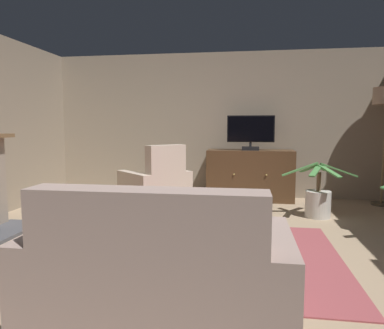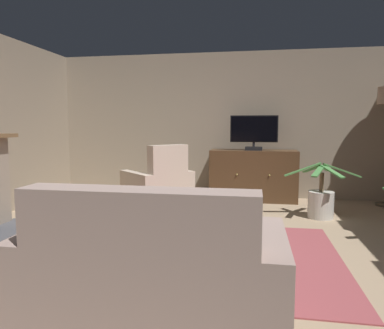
% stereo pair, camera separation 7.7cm
% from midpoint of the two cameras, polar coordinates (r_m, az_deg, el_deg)
% --- Properties ---
extents(ground_plane, '(6.63, 7.12, 0.04)m').
position_cam_midpoint_polar(ground_plane, '(3.60, -0.90, -15.23)').
color(ground_plane, tan).
extents(wall_back, '(6.63, 0.10, 2.60)m').
position_cam_midpoint_polar(wall_back, '(6.64, 3.88, 6.23)').
color(wall_back, gray).
rests_on(wall_back, ground_plane).
extents(rug_central, '(2.54, 2.19, 0.01)m').
position_cam_midpoint_polar(rug_central, '(3.72, 2.44, -14.06)').
color(rug_central, '#9E474C').
rests_on(rug_central, ground_plane).
extents(tv_cabinet, '(1.48, 0.55, 0.88)m').
position_cam_midpoint_polar(tv_cabinet, '(6.33, 8.84, -1.87)').
color(tv_cabinet, '#352315').
rests_on(tv_cabinet, ground_plane).
extents(television, '(0.80, 0.20, 0.59)m').
position_cam_midpoint_polar(television, '(6.21, 8.96, 5.17)').
color(television, black).
rests_on(television, tv_cabinet).
extents(coffee_table, '(0.98, 0.53, 0.45)m').
position_cam_midpoint_polar(coffee_table, '(3.25, -3.14, -9.99)').
color(coffee_table, '#422B19').
rests_on(coffee_table, ground_plane).
extents(tv_remote, '(0.17, 0.13, 0.02)m').
position_cam_midpoint_polar(tv_remote, '(3.18, 1.07, -9.04)').
color(tv_remote, black).
rests_on(tv_remote, coffee_table).
extents(sofa_floral, '(1.52, 0.85, 0.98)m').
position_cam_midpoint_polar(sofa_floral, '(2.24, -6.04, -19.05)').
color(sofa_floral, '#A3897F').
rests_on(sofa_floral, ground_plane).
extents(armchair_in_far_corner, '(1.18, 1.18, 1.02)m').
position_cam_midpoint_polar(armchair_in_far_corner, '(5.51, -6.07, -4.02)').
color(armchair_in_far_corner, '#C6B29E').
rests_on(armchair_in_far_corner, ground_plane).
extents(potted_plant_on_hearth_side, '(1.02, 0.70, 0.79)m').
position_cam_midpoint_polar(potted_plant_on_hearth_side, '(5.39, 19.00, -5.51)').
color(potted_plant_on_hearth_side, beige).
rests_on(potted_plant_on_hearth_side, ground_plane).
extents(cat, '(0.70, 0.24, 0.23)m').
position_cam_midpoint_polar(cat, '(4.57, -17.55, -9.11)').
color(cat, '#937A5B').
rests_on(cat, ground_plane).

